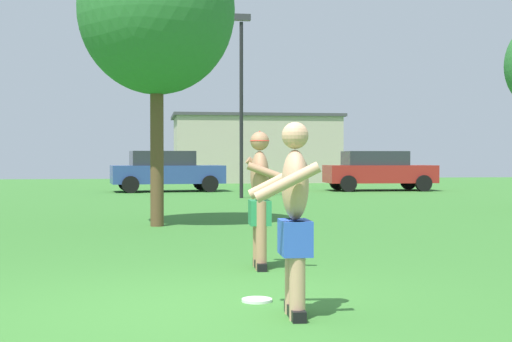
# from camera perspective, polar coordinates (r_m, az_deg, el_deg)

# --- Properties ---
(ground_plane) EXTENTS (80.00, 80.00, 0.00)m
(ground_plane) POSITION_cam_1_polar(r_m,az_deg,el_deg) (6.38, -4.89, -10.82)
(ground_plane) COLOR #38752D
(player_with_cap) EXTENTS (0.56, 0.64, 1.63)m
(player_with_cap) POSITION_cam_1_polar(r_m,az_deg,el_deg) (8.58, 0.34, -1.79)
(player_with_cap) COLOR black
(player_with_cap) RESTS_ON ground_plane
(player_in_blue) EXTENTS (0.55, 0.71, 1.60)m
(player_in_blue) POSITION_cam_1_polar(r_m,az_deg,el_deg) (5.97, 3.02, -3.46)
(player_in_blue) COLOR black
(player_in_blue) RESTS_ON ground_plane
(frisbee) EXTENTS (0.28, 0.28, 0.03)m
(frisbee) POSITION_cam_1_polar(r_m,az_deg,el_deg) (6.71, 0.07, -10.11)
(frisbee) COLOR white
(frisbee) RESTS_ON ground_plane
(car_red_near_post) EXTENTS (4.35, 2.12, 1.58)m
(car_red_near_post) POSITION_cam_1_polar(r_m,az_deg,el_deg) (29.42, 9.58, 0.07)
(car_red_near_post) COLOR maroon
(car_red_near_post) RESTS_ON ground_plane
(car_blue_mid_lot) EXTENTS (4.48, 2.43, 1.58)m
(car_blue_mid_lot) POSITION_cam_1_polar(r_m,az_deg,el_deg) (28.42, -7.09, 0.04)
(car_blue_mid_lot) COLOR #2D478C
(car_blue_mid_lot) RESTS_ON ground_plane
(lamp_post) EXTENTS (0.60, 0.24, 5.99)m
(lamp_post) POSITION_cam_1_polar(r_m,az_deg,el_deg) (23.80, -1.16, 6.67)
(lamp_post) COLOR black
(lamp_post) RESTS_ON ground_plane
(outbuilding_behind_lot) EXTENTS (9.00, 5.43, 3.64)m
(outbuilding_behind_lot) POSITION_cam_1_polar(r_m,az_deg,el_deg) (39.81, -0.12, 1.78)
(outbuilding_behind_lot) COLOR #B2A893
(outbuilding_behind_lot) RESTS_ON ground_plane
(tree_left_field) EXTENTS (2.99, 2.99, 5.77)m
(tree_left_field) POSITION_cam_1_polar(r_m,az_deg,el_deg) (14.29, -7.82, 12.39)
(tree_left_field) COLOR brown
(tree_left_field) RESTS_ON ground_plane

